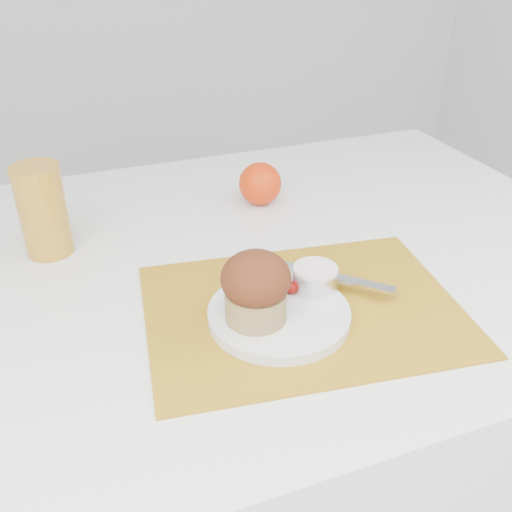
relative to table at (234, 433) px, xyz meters
name	(u,v)px	position (x,y,z in m)	size (l,w,h in m)	color
table	(234,433)	(0.00, 0.00, 0.00)	(1.20, 0.80, 0.75)	white
placemat	(303,309)	(0.05, -0.16, 0.38)	(0.40, 0.29, 0.00)	#AE7C18
plate	(279,314)	(0.01, -0.17, 0.39)	(0.18, 0.18, 0.01)	white
ramekin	(315,279)	(0.07, -0.14, 0.41)	(0.06, 0.06, 0.03)	silver
cream	(315,270)	(0.07, -0.14, 0.42)	(0.06, 0.06, 0.01)	white
raspberry_near	(275,278)	(0.03, -0.12, 0.40)	(0.02, 0.02, 0.02)	#540210
raspberry_far	(291,288)	(0.04, -0.14, 0.40)	(0.02, 0.02, 0.02)	#5D0502
butter_knife	(324,275)	(0.09, -0.12, 0.40)	(0.19, 0.02, 0.00)	silver
orange	(260,184)	(0.11, 0.15, 0.41)	(0.07, 0.07, 0.07)	red
juice_glass	(43,211)	(-0.25, 0.11, 0.44)	(0.07, 0.07, 0.14)	#C58825
muffin	(256,287)	(-0.02, -0.18, 0.44)	(0.09, 0.09, 0.09)	#9F844D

